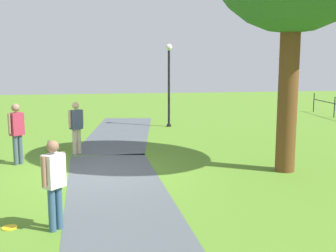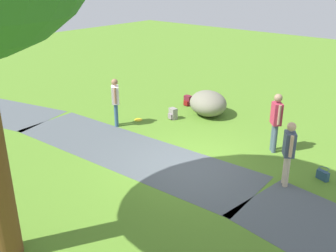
{
  "view_description": "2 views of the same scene",
  "coord_description": "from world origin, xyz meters",
  "px_view_note": "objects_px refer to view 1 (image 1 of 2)",
  "views": [
    {
      "loc": [
        11.3,
        0.25,
        3.11
      ],
      "look_at": [
        0.43,
        1.78,
        1.3
      ],
      "focal_mm": 46.18,
      "sensor_mm": 36.0,
      "label": 1
    },
    {
      "loc": [
        -5.59,
        7.45,
        4.92
      ],
      "look_at": [
        0.25,
        0.63,
        1.3
      ],
      "focal_mm": 41.13,
      "sensor_mm": 36.0,
      "label": 2
    }
  ],
  "objects_px": {
    "man_near_boulder": "(17,129)",
    "frisbee_on_grass": "(10,228)",
    "passerby_on_path": "(54,179)",
    "lamp_post": "(169,76)",
    "handbag_on_grass": "(52,146)",
    "woman_with_handbag": "(76,124)"
  },
  "relations": [
    {
      "from": "man_near_boulder",
      "to": "frisbee_on_grass",
      "type": "distance_m",
      "value": 4.96
    },
    {
      "from": "passerby_on_path",
      "to": "lamp_post",
      "type": "bearing_deg",
      "value": 161.75
    },
    {
      "from": "lamp_post",
      "to": "frisbee_on_grass",
      "type": "height_order",
      "value": "lamp_post"
    },
    {
      "from": "frisbee_on_grass",
      "to": "passerby_on_path",
      "type": "bearing_deg",
      "value": 76.82
    },
    {
      "from": "lamp_post",
      "to": "handbag_on_grass",
      "type": "height_order",
      "value": "lamp_post"
    },
    {
      "from": "passerby_on_path",
      "to": "handbag_on_grass",
      "type": "bearing_deg",
      "value": -172.47
    },
    {
      "from": "woman_with_handbag",
      "to": "frisbee_on_grass",
      "type": "bearing_deg",
      "value": -7.92
    },
    {
      "from": "lamp_post",
      "to": "woman_with_handbag",
      "type": "bearing_deg",
      "value": -36.89
    },
    {
      "from": "woman_with_handbag",
      "to": "passerby_on_path",
      "type": "xyz_separation_m",
      "value": [
        6.1,
        0.03,
        -0.01
      ]
    },
    {
      "from": "handbag_on_grass",
      "to": "passerby_on_path",
      "type": "bearing_deg",
      "value": 7.53
    },
    {
      "from": "lamp_post",
      "to": "man_near_boulder",
      "type": "relative_size",
      "value": 2.04
    },
    {
      "from": "handbag_on_grass",
      "to": "frisbee_on_grass",
      "type": "distance_m",
      "value": 6.53
    },
    {
      "from": "woman_with_handbag",
      "to": "handbag_on_grass",
      "type": "bearing_deg",
      "value": -126.1
    },
    {
      "from": "woman_with_handbag",
      "to": "frisbee_on_grass",
      "type": "height_order",
      "value": "woman_with_handbag"
    },
    {
      "from": "man_near_boulder",
      "to": "handbag_on_grass",
      "type": "relative_size",
      "value": 5.07
    },
    {
      "from": "lamp_post",
      "to": "passerby_on_path",
      "type": "relative_size",
      "value": 2.17
    },
    {
      "from": "woman_with_handbag",
      "to": "frisbee_on_grass",
      "type": "relative_size",
      "value": 5.98
    },
    {
      "from": "lamp_post",
      "to": "frisbee_on_grass",
      "type": "distance_m",
      "value": 11.85
    },
    {
      "from": "man_near_boulder",
      "to": "handbag_on_grass",
      "type": "bearing_deg",
      "value": 157.3
    },
    {
      "from": "passerby_on_path",
      "to": "frisbee_on_grass",
      "type": "relative_size",
      "value": 5.94
    },
    {
      "from": "woman_with_handbag",
      "to": "handbag_on_grass",
      "type": "relative_size",
      "value": 4.78
    },
    {
      "from": "lamp_post",
      "to": "handbag_on_grass",
      "type": "relative_size",
      "value": 10.31
    }
  ]
}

